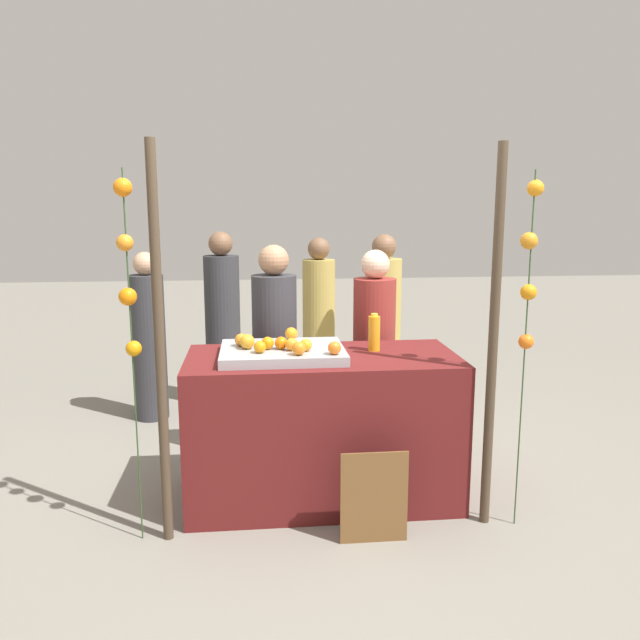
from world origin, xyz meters
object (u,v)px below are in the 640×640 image
stall_counter (322,427)px  chalkboard_sign (374,498)px  orange_0 (299,348)px  orange_1 (247,342)px  vendor_left (275,363)px  vendor_right (374,361)px  juice_bottle (374,333)px

stall_counter → chalkboard_sign: 0.67m
orange_0 → orange_1: 0.36m
stall_counter → orange_1: 0.74m
stall_counter → vendor_left: bearing=114.5°
chalkboard_sign → vendor_right: 1.36m
orange_0 → vendor_left: (-0.12, 0.83, -0.30)m
chalkboard_sign → vendor_left: 1.40m
orange_0 → chalkboard_sign: (0.39, -0.38, -0.78)m
orange_1 → juice_bottle: size_ratio=0.37×
vendor_right → orange_1: bearing=-143.3°
juice_bottle → vendor_left: (-0.63, 0.51, -0.31)m
orange_1 → orange_0: bearing=-32.4°
orange_0 → juice_bottle: (0.51, 0.32, 0.02)m
orange_1 → juice_bottle: (0.82, 0.13, 0.01)m
juice_bottle → vendor_left: bearing=140.8°
orange_0 → vendor_right: size_ratio=0.05×
stall_counter → juice_bottle: size_ratio=6.98×
stall_counter → orange_1: size_ratio=18.62×
stall_counter → orange_1: (-0.47, -0.03, 0.58)m
stall_counter → vendor_left: 0.73m
juice_bottle → stall_counter: bearing=-163.7°
orange_1 → chalkboard_sign: 1.20m
chalkboard_sign → vendor_left: bearing=112.7°
orange_0 → orange_1: orange_1 is taller
orange_0 → vendor_left: vendor_left is taller
stall_counter → juice_bottle: (0.35, 0.10, 0.59)m
orange_0 → vendor_left: 0.89m
juice_bottle → chalkboard_sign: juice_bottle is taller
vendor_right → vendor_left: bearing=-176.2°
orange_1 → chalkboard_sign: bearing=-39.4°
vendor_left → chalkboard_sign: bearing=-67.3°
orange_1 → vendor_left: 0.73m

